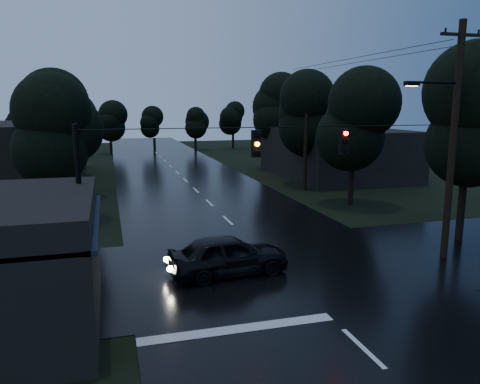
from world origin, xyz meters
TOP-DOWN VIEW (x-y plane):
  - main_road at (0.00, 30.00)m, footprint 12.00×120.00m
  - cross_street at (0.00, 12.00)m, footprint 60.00×9.00m
  - building_far_right at (14.00, 34.00)m, footprint 10.00×14.00m
  - building_far_left at (-14.00, 40.00)m, footprint 10.00×16.00m
  - utility_pole_main at (7.41, 11.00)m, footprint 3.50×0.30m
  - utility_pole_far at (8.30, 28.00)m, footprint 2.00×0.30m
  - anchor_pole_left at (-7.50, 11.00)m, footprint 0.18×0.18m
  - span_signals at (0.56, 10.99)m, footprint 15.00×0.37m
  - tree_corner_near at (10.00, 13.00)m, footprint 4.48×4.48m
  - tree_left_a at (-9.00, 22.00)m, footprint 3.92×3.92m
  - tree_left_b at (-9.60, 30.00)m, footprint 4.20×4.20m
  - tree_left_c at (-10.20, 40.00)m, footprint 4.48×4.48m
  - tree_right_a at (9.00, 22.00)m, footprint 4.20×4.20m
  - tree_right_b at (9.60, 30.00)m, footprint 4.48×4.48m
  - tree_right_c at (10.20, 40.00)m, footprint 4.76×4.76m
  - car at (-2.14, 11.57)m, footprint 4.92×2.38m

SIDE VIEW (x-z plane):
  - main_road at x=0.00m, z-range -0.01..0.01m
  - cross_street at x=0.00m, z-range -0.01..0.01m
  - car at x=-2.14m, z-range 0.00..1.62m
  - building_far_right at x=14.00m, z-range 0.00..4.40m
  - building_far_left at x=-14.00m, z-range 0.00..5.00m
  - anchor_pole_left at x=-7.50m, z-range 0.00..6.00m
  - utility_pole_far at x=8.30m, z-range 0.13..7.63m
  - tree_left_a at x=-9.00m, z-range 1.11..9.37m
  - span_signals at x=0.56m, z-range 4.69..5.80m
  - utility_pole_main at x=7.41m, z-range 0.26..10.26m
  - tree_left_b at x=-9.60m, z-range 1.19..10.04m
  - tree_right_a at x=9.00m, z-range 1.19..10.04m
  - tree_corner_near at x=10.00m, z-range 1.27..10.71m
  - tree_left_c at x=-10.20m, z-range 1.27..10.71m
  - tree_right_b at x=9.60m, z-range 1.27..10.71m
  - tree_right_c at x=10.20m, z-range 1.35..11.38m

